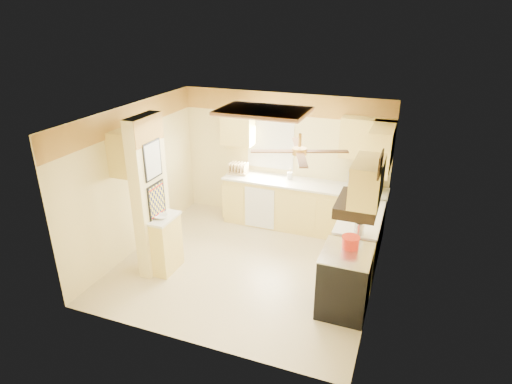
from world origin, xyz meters
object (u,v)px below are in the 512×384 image
at_px(stove, 345,281).
at_px(dutch_oven, 351,242).
at_px(microwave, 362,183).
at_px(bowl, 161,217).
at_px(kettle, 359,228).

relative_size(stove, dutch_oven, 3.73).
xyz_separation_m(stove, microwave, (-0.12, 2.17, 0.62)).
height_order(stove, dutch_oven, dutch_oven).
xyz_separation_m(bowl, dutch_oven, (2.84, 0.18, 0.03)).
bearing_deg(kettle, microwave, 96.67).
distance_m(stove, dutch_oven, 0.55).
height_order(bowl, kettle, kettle).
xyz_separation_m(stove, kettle, (0.07, 0.50, 0.58)).
distance_m(microwave, bowl, 3.50).
xyz_separation_m(stove, dutch_oven, (0.01, 0.14, 0.54)).
bearing_deg(stove, microwave, 93.21).
bearing_deg(bowl, kettle, 10.65).
bearing_deg(kettle, stove, -98.43).
relative_size(microwave, dutch_oven, 2.00).
distance_m(microwave, dutch_oven, 2.05).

